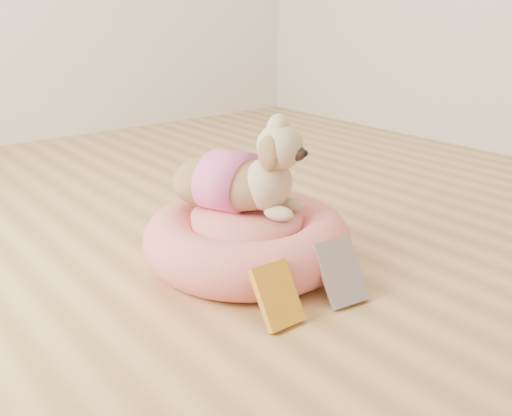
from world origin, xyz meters
TOP-DOWN VIEW (x-y plane):
  - floor at (0.00, 0.00)m, footprint 4.50×4.50m
  - pet_bed at (-0.07, -0.03)m, footprint 0.70×0.70m
  - dog at (-0.06, 0.01)m, footprint 0.49×0.56m
  - book_yellow at (-0.24, -0.39)m, footprint 0.12×0.12m
  - book_white at (-0.01, -0.40)m, footprint 0.15×0.15m

SIDE VIEW (x-z plane):
  - floor at x=0.00m, z-range 0.00..0.00m
  - book_yellow at x=-0.24m, z-range 0.00..0.16m
  - pet_bed at x=-0.07m, z-range 0.00..0.18m
  - book_white at x=-0.01m, z-range 0.00..0.17m
  - dog at x=-0.06m, z-range 0.18..0.52m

